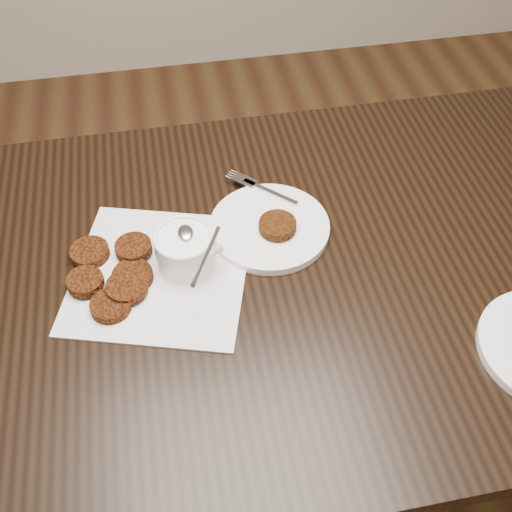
{
  "coord_description": "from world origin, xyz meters",
  "views": [
    {
      "loc": [
        -0.11,
        -0.61,
        1.56
      ],
      "look_at": [
        0.01,
        0.04,
        0.8
      ],
      "focal_mm": 41.95,
      "sensor_mm": 36.0,
      "label": 1
    }
  ],
  "objects_px": {
    "sauce_ramekin": "(183,236)",
    "plate_with_patty": "(270,224)",
    "table": "(265,374)",
    "napkin": "(160,273)"
  },
  "relations": [
    {
      "from": "table",
      "to": "sauce_ramekin",
      "type": "height_order",
      "value": "sauce_ramekin"
    },
    {
      "from": "table",
      "to": "napkin",
      "type": "xyz_separation_m",
      "value": [
        -0.19,
        0.02,
        0.38
      ]
    },
    {
      "from": "table",
      "to": "napkin",
      "type": "relative_size",
      "value": 4.61
    },
    {
      "from": "napkin",
      "to": "sauce_ramekin",
      "type": "height_order",
      "value": "sauce_ramekin"
    },
    {
      "from": "napkin",
      "to": "plate_with_patty",
      "type": "xyz_separation_m",
      "value": [
        0.21,
        0.07,
        0.01
      ]
    },
    {
      "from": "napkin",
      "to": "sauce_ramekin",
      "type": "relative_size",
      "value": 2.12
    },
    {
      "from": "table",
      "to": "sauce_ramekin",
      "type": "distance_m",
      "value": 0.47
    },
    {
      "from": "sauce_ramekin",
      "to": "plate_with_patty",
      "type": "bearing_deg",
      "value": 19.18
    },
    {
      "from": "table",
      "to": "sauce_ramekin",
      "type": "bearing_deg",
      "value": 166.86
    },
    {
      "from": "napkin",
      "to": "plate_with_patty",
      "type": "bearing_deg",
      "value": 18.14
    }
  ]
}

